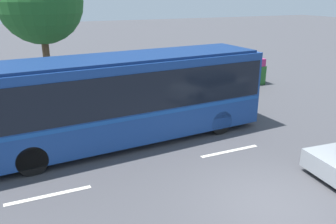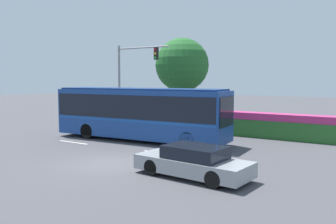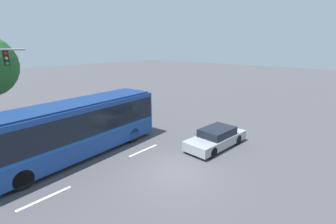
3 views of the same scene
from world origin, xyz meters
The scene contains 8 objects.
ground_plane centered at (0.00, 0.00, 0.00)m, with size 140.00×140.00×0.00m, color #444449.
city_bus centered at (-2.58, 5.81, 1.90)m, with size 11.83×3.35×3.35m.
sedan_foreground centered at (4.47, 0.06, 0.62)m, with size 4.89×2.20×1.29m.
traffic_light_pole centered at (-6.61, 9.90, 4.35)m, with size 4.86×0.24×6.60m.
flowering_hedge centered at (4.68, 11.26, 0.82)m, with size 7.58×1.20×1.65m.
street_tree_left centered at (-4.36, 14.16, 5.12)m, with size 4.57×4.57×7.43m.
lane_stripe_near centered at (-5.57, 2.92, 0.01)m, with size 2.40×0.16×0.01m, color silver.
lane_stripe_mid centered at (0.85, 3.28, 0.01)m, with size 2.40×0.16×0.01m, color silver.
Camera 2 is at (11.20, -12.30, 3.94)m, focal length 38.11 mm.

